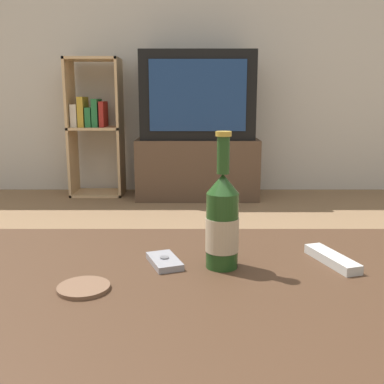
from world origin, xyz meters
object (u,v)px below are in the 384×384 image
(television, at_px, (198,96))
(beer_bottle, at_px, (223,222))
(tv_stand, at_px, (198,168))
(cell_phone, at_px, (165,261))
(remote_control, at_px, (333,259))
(bookshelf, at_px, (95,124))

(television, height_order, beer_bottle, television)
(tv_stand, height_order, beer_bottle, beer_bottle)
(beer_bottle, bearing_deg, tv_stand, 90.47)
(television, distance_m, beer_bottle, 2.65)
(cell_phone, height_order, remote_control, remote_control)
(remote_control, bearing_deg, bookshelf, 94.20)
(television, height_order, cell_phone, television)
(bookshelf, distance_m, remote_control, 2.92)
(tv_stand, distance_m, remote_control, 2.64)
(bookshelf, bearing_deg, beer_bottle, -72.67)
(beer_bottle, relative_size, cell_phone, 2.45)
(tv_stand, relative_size, beer_bottle, 3.29)
(tv_stand, height_order, television, television)
(television, height_order, remote_control, television)
(bookshelf, distance_m, cell_phone, 2.81)
(bookshelf, bearing_deg, cell_phone, -74.98)
(bookshelf, height_order, beer_bottle, bookshelf)
(bookshelf, xyz_separation_m, remote_control, (1.09, -2.71, -0.14))
(beer_bottle, relative_size, remote_control, 1.77)
(television, height_order, bookshelf, television)
(tv_stand, xyz_separation_m, remote_control, (0.26, -2.61, 0.20))
(television, relative_size, beer_bottle, 3.00)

